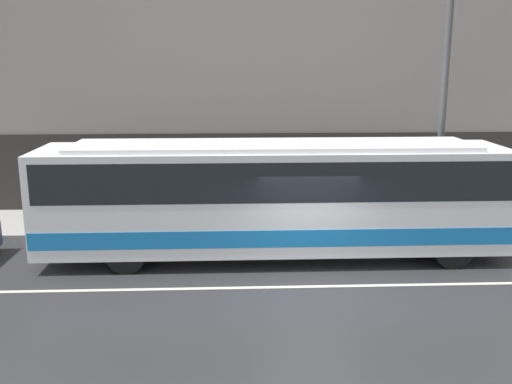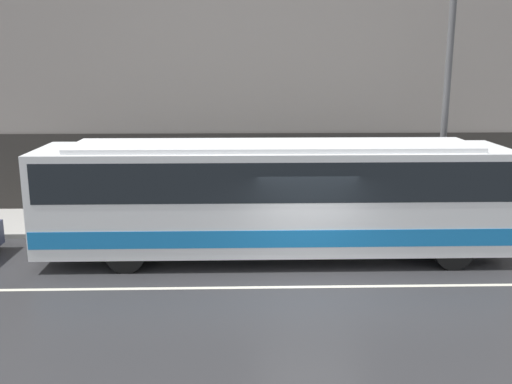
% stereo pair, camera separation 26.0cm
% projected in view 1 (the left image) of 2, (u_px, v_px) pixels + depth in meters
% --- Properties ---
extents(ground_plane, '(60.00, 60.00, 0.00)m').
position_uv_depth(ground_plane, '(312.00, 287.00, 13.60)').
color(ground_plane, '#2D2D30').
extents(sidewalk, '(60.00, 3.13, 0.14)m').
position_uv_depth(sidewalk, '(289.00, 220.00, 19.00)').
color(sidewalk, '#A09E99').
rests_on(sidewalk, ground_plane).
extents(building_facade, '(60.00, 0.35, 11.73)m').
position_uv_depth(building_facade, '(286.00, 49.00, 19.41)').
color(building_facade, gray).
rests_on(building_facade, ground_plane).
extents(lane_stripe, '(54.00, 0.14, 0.01)m').
position_uv_depth(lane_stripe, '(312.00, 286.00, 13.60)').
color(lane_stripe, beige).
rests_on(lane_stripe, ground_plane).
extents(transit_bus, '(12.41, 2.59, 3.14)m').
position_uv_depth(transit_bus, '(273.00, 194.00, 15.35)').
color(transit_bus, white).
rests_on(transit_bus, ground_plane).
extents(utility_pole_near, '(0.20, 0.20, 8.22)m').
position_uv_depth(utility_pole_near, '(444.00, 95.00, 17.27)').
color(utility_pole_near, '#4C4C4F').
rests_on(utility_pole_near, sidewalk).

